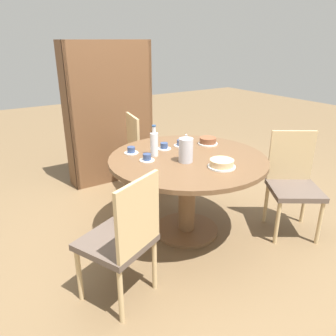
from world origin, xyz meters
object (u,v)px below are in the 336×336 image
(bookshelf, at_px, (109,118))
(cup_b, at_px, (147,158))
(cake_main, at_px, (222,164))
(cake_second, at_px, (208,141))
(cup_a, at_px, (164,147))
(cup_d, at_px, (180,144))
(chair_a, at_px, (123,238))
(chair_b, at_px, (293,181))
(coffee_pot, at_px, (186,149))
(cup_c, at_px, (131,151))
(water_bottle, at_px, (154,143))
(chair_c, at_px, (145,152))

(bookshelf, relative_size, cup_b, 13.43)
(cake_main, relative_size, cup_b, 1.76)
(cake_second, distance_m, cup_a, 0.44)
(cake_second, bearing_deg, cup_d, 158.96)
(cup_b, bearing_deg, chair_a, -131.86)
(bookshelf, distance_m, cup_b, 1.44)
(cake_second, bearing_deg, cake_main, -119.27)
(chair_b, distance_m, cake_main, 0.81)
(chair_b, bearing_deg, coffee_pot, -169.54)
(bookshelf, height_order, cup_c, bookshelf)
(cake_second, relative_size, cup_c, 1.50)
(coffee_pot, relative_size, water_bottle, 0.87)
(water_bottle, distance_m, cake_main, 0.61)
(cup_b, bearing_deg, cup_c, 95.41)
(cake_second, xyz_separation_m, cup_c, (-0.73, 0.16, -0.01))
(water_bottle, distance_m, cup_d, 0.37)
(chair_c, xyz_separation_m, cup_c, (-0.46, -0.60, 0.27))
(chair_b, relative_size, cake_second, 4.90)
(cake_main, bearing_deg, cup_d, 85.79)
(chair_b, xyz_separation_m, coffee_pot, (-0.91, 0.39, 0.36))
(chair_a, height_order, chair_c, same)
(cake_main, bearing_deg, water_bottle, 119.97)
(cup_b, relative_size, cup_d, 1.00)
(cup_a, bearing_deg, chair_b, -40.90)
(chair_a, height_order, water_bottle, water_bottle)
(chair_b, bearing_deg, water_bottle, -178.27)
(cup_b, height_order, cup_c, same)
(coffee_pot, bearing_deg, chair_b, -23.31)
(chair_c, bearing_deg, cup_c, 152.50)
(chair_b, height_order, cup_d, chair_b)
(chair_b, distance_m, cup_a, 1.20)
(bookshelf, relative_size, cup_d, 13.43)
(cake_second, bearing_deg, chair_c, 109.49)
(chair_c, bearing_deg, cup_d, -168.10)
(chair_c, xyz_separation_m, bookshelf, (-0.16, 0.58, 0.30))
(water_bottle, bearing_deg, coffee_pot, -62.16)
(cake_second, bearing_deg, cup_a, 166.81)
(chair_b, xyz_separation_m, cup_c, (-1.18, 0.82, 0.27))
(water_bottle, height_order, cake_second, water_bottle)
(bookshelf, xyz_separation_m, cup_c, (-0.31, -1.18, -0.03))
(bookshelf, relative_size, coffee_pot, 7.09)
(bookshelf, relative_size, cup_c, 13.43)
(cake_main, bearing_deg, chair_b, -10.27)
(bookshelf, distance_m, cake_main, 1.87)
(chair_c, bearing_deg, bookshelf, 25.54)
(chair_c, distance_m, coffee_pot, 1.10)
(cup_a, xyz_separation_m, cup_d, (0.18, -0.00, 0.00))
(water_bottle, xyz_separation_m, cake_main, (0.30, -0.52, -0.08))
(chair_c, relative_size, cup_d, 7.37)
(cup_a, relative_size, cup_c, 1.00)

